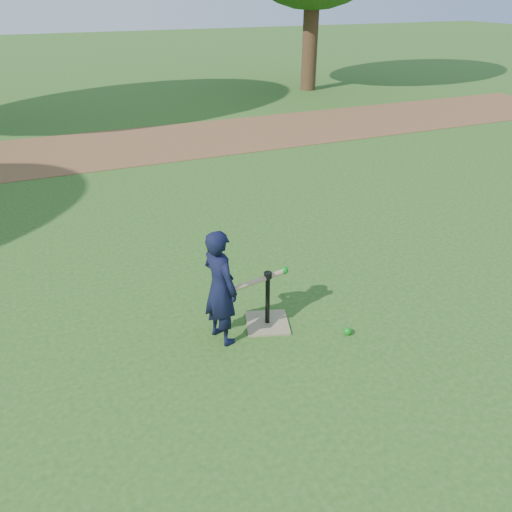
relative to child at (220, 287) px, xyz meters
name	(u,v)px	position (x,y,z in m)	size (l,w,h in m)	color
ground	(300,338)	(0.71, -0.31, -0.59)	(80.00, 80.00, 0.00)	#285116
dirt_strip	(144,144)	(0.71, 7.19, -0.58)	(24.00, 3.00, 0.01)	brown
child	(220,287)	(0.00, 0.00, 0.00)	(0.43, 0.28, 1.18)	black
wiffle_ball_ground	(348,331)	(1.18, -0.44, -0.55)	(0.08, 0.08, 0.08)	#0B8116
batting_tee	(267,315)	(0.51, 0.04, -0.48)	(0.54, 0.54, 0.61)	#91835C
swing_action	(260,279)	(0.43, 0.03, -0.03)	(0.70, 0.20, 0.08)	tan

